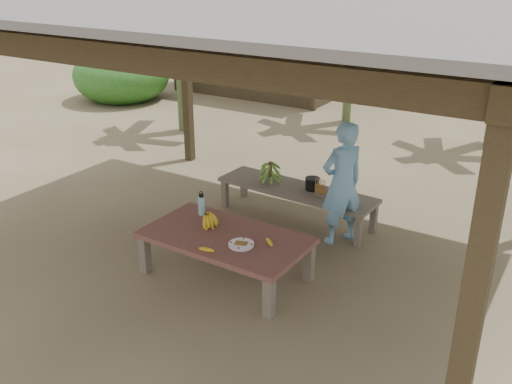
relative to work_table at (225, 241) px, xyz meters
The scene contains 16 objects.
ground 0.73m from the work_table, 86.30° to the left, with size 80.00×80.00×0.00m, color brown.
pavilion 2.41m from the work_table, 87.57° to the left, with size 6.60×5.60×2.95m.
work_table is the anchor object (origin of this frame).
bench 1.72m from the work_table, 91.42° to the left, with size 2.23×0.71×0.45m.
ripe_banana_bunch 0.37m from the work_table, 164.38° to the left, with size 0.27×0.23×0.16m, color yellow, non-canonical shape.
plate 0.32m from the work_table, 22.37° to the right, with size 0.27×0.27×0.04m.
loose_banana_front 0.41m from the work_table, 83.71° to the right, with size 0.04×0.17×0.04m, color yellow.
loose_banana_side 0.52m from the work_table, ahead, with size 0.04×0.15×0.04m, color yellow.
water_flask 0.65m from the work_table, 151.14° to the left, with size 0.08×0.08×0.30m.
green_banana_stalk 1.81m from the work_table, 104.81° to the left, with size 0.26×0.26×0.30m, color #598C2D, non-canonical shape.
cooking_pot 1.80m from the work_table, 84.90° to the left, with size 0.19×0.19×0.16m, color black.
skewer_rack 1.69m from the work_table, 78.35° to the left, with size 0.18×0.08×0.24m, color #A57F47, non-canonical shape.
woman 1.64m from the work_table, 63.14° to the left, with size 0.57×0.37×1.55m, color #689FC6.
hut 9.70m from the work_table, 117.47° to the left, with size 4.40×3.43×2.85m.
banana_plant_n 6.89m from the work_table, 76.60° to the left, with size 1.80×1.80×2.91m.
banana_plant_w 6.18m from the work_table, 133.33° to the left, with size 1.80×1.80×2.87m.
Camera 1 is at (3.18, -5.12, 3.33)m, focal length 40.00 mm.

